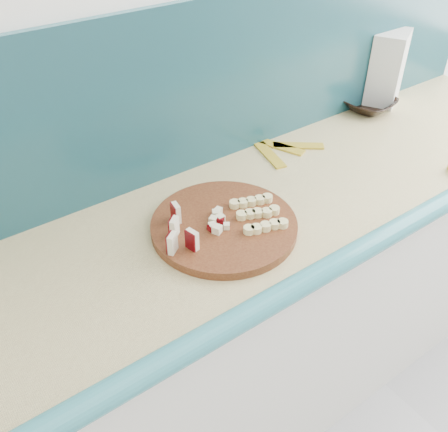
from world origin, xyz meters
TOP-DOWN VIEW (x-y plane):
  - kitchen_counter at (0.10, 1.50)m, footprint 2.20×0.63m
  - backsplash at (0.10, 1.79)m, footprint 2.20×0.02m
  - cutting_board at (-0.20, 1.47)m, footprint 0.50×0.50m
  - apple_wedges at (-0.33, 1.48)m, footprint 0.10×0.15m
  - apple_chunks at (-0.22, 1.48)m, footprint 0.06×0.06m
  - banana_slices at (-0.11, 1.44)m, footprint 0.16×0.17m
  - brown_bowl at (0.66, 1.74)m, footprint 0.22×0.22m
  - flour_bag at (0.77, 1.76)m, footprint 0.19×0.17m
  - banana_peel at (0.20, 1.70)m, footprint 0.23×0.19m

SIDE VIEW (x-z plane):
  - kitchen_counter at x=0.10m, z-range 0.00..0.91m
  - banana_peel at x=0.20m, z-range 0.91..0.92m
  - cutting_board at x=-0.20m, z-range 0.91..0.93m
  - brown_bowl at x=0.66m, z-range 0.91..0.96m
  - banana_slices at x=-0.11m, z-range 0.93..0.95m
  - apple_chunks at x=-0.22m, z-range 0.93..0.95m
  - apple_wedges at x=-0.33m, z-range 0.93..0.99m
  - flour_bag at x=0.77m, z-range 0.91..1.18m
  - backsplash at x=0.10m, z-range 0.91..1.41m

